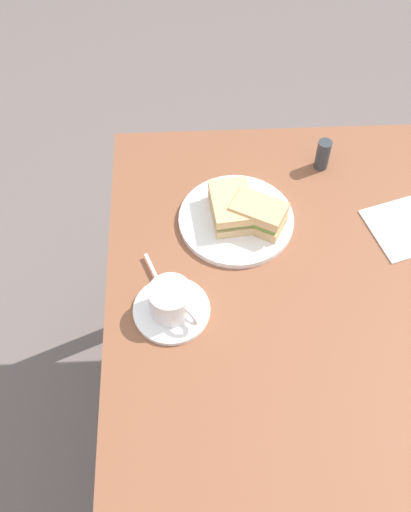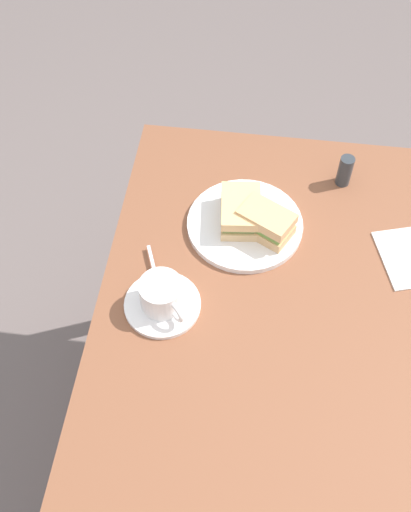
{
  "view_description": "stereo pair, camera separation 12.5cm",
  "coord_description": "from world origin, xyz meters",
  "px_view_note": "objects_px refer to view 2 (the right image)",
  "views": [
    {
      "loc": [
        0.51,
        -0.23,
        1.81
      ],
      "look_at": [
        -0.21,
        -0.2,
        0.79
      ],
      "focal_mm": 43.24,
      "sensor_mm": 36.0,
      "label": 1
    },
    {
      "loc": [
        0.51,
        -0.1,
        1.81
      ],
      "look_at": [
        -0.21,
        -0.2,
        0.79
      ],
      "focal_mm": 43.24,
      "sensor_mm": 36.0,
      "label": 2
    }
  ],
  "objects_px": {
    "sandwich_back": "(266,222)",
    "spoon": "(155,271)",
    "coffee_cup": "(162,294)",
    "sandwich_front": "(241,211)",
    "dining_table": "(290,388)",
    "sandwich_plate": "(245,225)",
    "salt_shaker": "(345,171)",
    "coffee_saucer": "(162,304)"
  },
  "relations": [
    {
      "from": "dining_table",
      "to": "coffee_saucer",
      "type": "relative_size",
      "value": 8.01
    },
    {
      "from": "sandwich_front",
      "to": "spoon",
      "type": "relative_size",
      "value": 1.34
    },
    {
      "from": "sandwich_back",
      "to": "sandwich_front",
      "type": "bearing_deg",
      "value": -114.4
    },
    {
      "from": "dining_table",
      "to": "sandwich_back",
      "type": "xyz_separation_m",
      "value": [
        -0.3,
        -0.08,
        0.14
      ]
    },
    {
      "from": "sandwich_plate",
      "to": "spoon",
      "type": "height_order",
      "value": "spoon"
    },
    {
      "from": "sandwich_plate",
      "to": "sandwich_back",
      "type": "height_order",
      "value": "sandwich_back"
    },
    {
      "from": "coffee_cup",
      "to": "sandwich_front",
      "type": "bearing_deg",
      "value": 150.2
    },
    {
      "from": "coffee_cup",
      "to": "sandwich_back",
      "type": "bearing_deg",
      "value": 137.53
    },
    {
      "from": "sandwich_front",
      "to": "coffee_saucer",
      "type": "relative_size",
      "value": 0.85
    },
    {
      "from": "dining_table",
      "to": "sandwich_front",
      "type": "distance_m",
      "value": 0.38
    },
    {
      "from": "dining_table",
      "to": "sandwich_back",
      "type": "height_order",
      "value": "sandwich_back"
    },
    {
      "from": "sandwich_back",
      "to": "spoon",
      "type": "xyz_separation_m",
      "value": [
        0.13,
        -0.22,
        -0.03
      ]
    },
    {
      "from": "salt_shaker",
      "to": "spoon",
      "type": "bearing_deg",
      "value": -51.35
    },
    {
      "from": "dining_table",
      "to": "coffee_saucer",
      "type": "xyz_separation_m",
      "value": [
        -0.1,
        -0.27,
        0.1
      ]
    },
    {
      "from": "sandwich_front",
      "to": "coffee_saucer",
      "type": "bearing_deg",
      "value": -30.17
    },
    {
      "from": "dining_table",
      "to": "spoon",
      "type": "distance_m",
      "value": 0.36
    },
    {
      "from": "sandwich_plate",
      "to": "spoon",
      "type": "relative_size",
      "value": 2.61
    },
    {
      "from": "coffee_saucer",
      "to": "sandwich_back",
      "type": "bearing_deg",
      "value": 137.16
    },
    {
      "from": "sandwich_front",
      "to": "coffee_cup",
      "type": "distance_m",
      "value": 0.26
    },
    {
      "from": "dining_table",
      "to": "sandwich_front",
      "type": "xyz_separation_m",
      "value": [
        -0.33,
        -0.14,
        0.13
      ]
    },
    {
      "from": "sandwich_back",
      "to": "coffee_saucer",
      "type": "relative_size",
      "value": 0.86
    },
    {
      "from": "sandwich_front",
      "to": "spoon",
      "type": "bearing_deg",
      "value": -45.92
    },
    {
      "from": "sandwich_plate",
      "to": "spoon",
      "type": "distance_m",
      "value": 0.23
    },
    {
      "from": "sandwich_back",
      "to": "spoon",
      "type": "height_order",
      "value": "sandwich_back"
    },
    {
      "from": "dining_table",
      "to": "coffee_cup",
      "type": "height_order",
      "value": "coffee_cup"
    },
    {
      "from": "dining_table",
      "to": "sandwich_front",
      "type": "relative_size",
      "value": 9.47
    },
    {
      "from": "sandwich_back",
      "to": "salt_shaker",
      "type": "distance_m",
      "value": 0.24
    },
    {
      "from": "sandwich_back",
      "to": "coffee_cup",
      "type": "height_order",
      "value": "coffee_cup"
    },
    {
      "from": "coffee_saucer",
      "to": "salt_shaker",
      "type": "relative_size",
      "value": 1.98
    },
    {
      "from": "coffee_cup",
      "to": "spoon",
      "type": "distance_m",
      "value": 0.09
    },
    {
      "from": "dining_table",
      "to": "sandwich_plate",
      "type": "bearing_deg",
      "value": -158.77
    },
    {
      "from": "coffee_saucer",
      "to": "salt_shaker",
      "type": "bearing_deg",
      "value": 136.88
    },
    {
      "from": "sandwich_front",
      "to": "salt_shaker",
      "type": "distance_m",
      "value": 0.27
    },
    {
      "from": "dining_table",
      "to": "sandwich_front",
      "type": "bearing_deg",
      "value": -157.5
    },
    {
      "from": "coffee_cup",
      "to": "spoon",
      "type": "bearing_deg",
      "value": -158.13
    },
    {
      "from": "dining_table",
      "to": "coffee_cup",
      "type": "xyz_separation_m",
      "value": [
        -0.1,
        -0.27,
        0.14
      ]
    },
    {
      "from": "sandwich_plate",
      "to": "dining_table",
      "type": "bearing_deg",
      "value": 21.23
    },
    {
      "from": "sandwich_front",
      "to": "coffee_saucer",
      "type": "distance_m",
      "value": 0.26
    },
    {
      "from": "sandwich_back",
      "to": "salt_shaker",
      "type": "height_order",
      "value": "salt_shaker"
    },
    {
      "from": "sandwich_plate",
      "to": "coffee_saucer",
      "type": "bearing_deg",
      "value": -33.08
    },
    {
      "from": "salt_shaker",
      "to": "coffee_saucer",
      "type": "bearing_deg",
      "value": -43.12
    },
    {
      "from": "sandwich_front",
      "to": "spoon",
      "type": "height_order",
      "value": "sandwich_front"
    }
  ]
}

